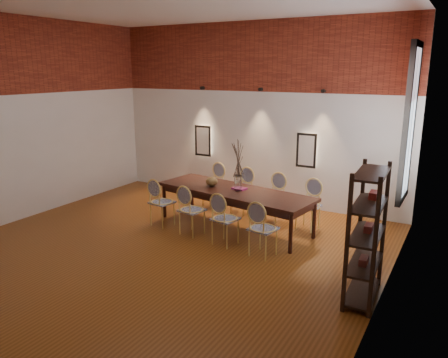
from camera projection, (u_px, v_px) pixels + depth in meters
The scene contains 29 objects.
floor at pixel (161, 252), 7.34m from camera, with size 7.00×7.00×0.02m, color brown.
wall_back at pixel (254, 114), 9.83m from camera, with size 7.00×0.10×4.00m, color silver.
wall_left at pixel (12, 121), 8.54m from camera, with size 0.10×7.00×4.00m, color silver.
wall_right at pixel (395, 155), 5.14m from camera, with size 0.10×7.00×4.00m, color silver.
brick_band_back at pixel (254, 56), 9.47m from camera, with size 7.00×0.02×1.50m, color maroon.
brick_band_left at pixel (7, 54), 8.20m from camera, with size 0.02×7.00×1.50m, color maroon.
brick_band_right at pixel (399, 45), 4.87m from camera, with size 0.02×7.00×1.50m, color maroon.
niche_left at pixel (204, 141), 10.54m from camera, with size 0.36×0.06×0.66m, color #FFEAC6.
niche_right at pixel (307, 150), 9.30m from camera, with size 0.36×0.06×0.66m, color #FFEAC6.
spot_fixture_left at pixel (202, 88), 10.21m from camera, with size 0.08×0.08×0.10m, color black.
spot_fixture_mid at pixel (261, 89), 9.49m from camera, with size 0.08×0.08×0.10m, color black.
spot_fixture_right at pixel (323, 91), 8.82m from camera, with size 0.08×0.08×0.10m, color black.
window_glass at pixel (411, 124), 6.83m from camera, with size 0.02×0.78×2.38m, color silver.
window_frame at pixel (409, 124), 6.84m from camera, with size 0.08×0.90×2.50m, color black.
window_mullion at pixel (409, 124), 6.84m from camera, with size 0.06×0.06×2.40m, color black.
dining_table at pixel (234, 208), 8.40m from camera, with size 3.12×1.00×0.75m, color black.
chair_near_a at pixel (162, 202), 8.48m from camera, with size 0.44×0.44×0.94m, color #E8C767, non-canonical shape.
chair_near_b at pixel (192, 210), 8.02m from camera, with size 0.44×0.44×0.94m, color #E8C767, non-canonical shape.
chair_near_c at pixel (225, 219), 7.55m from camera, with size 0.44×0.44×0.94m, color #E8C767, non-canonical shape.
chair_near_d at pixel (263, 229), 7.08m from camera, with size 0.44×0.44×0.94m, color #E8C767, non-canonical shape.
chair_far_a at pixel (213, 186), 9.68m from camera, with size 0.44×0.44×0.94m, color #E8C767, non-canonical shape.
chair_far_b at pixel (242, 192), 9.21m from camera, with size 0.44×0.44×0.94m, color #E8C767, non-canonical shape.
chair_far_c at pixel (273, 198), 8.74m from camera, with size 0.44×0.44×0.94m, color #E8C767, non-canonical shape.
chair_far_d at pixel (308, 205), 8.27m from camera, with size 0.44×0.44×0.94m, color #E8C767, non-canonical shape.
vase at pixel (238, 183), 8.22m from camera, with size 0.14×0.14×0.30m, color silver.
dried_branches at pixel (238, 159), 8.11m from camera, with size 0.50×0.50×0.70m, color #44362A, non-canonical shape.
bowl at pixel (212, 182), 8.56m from camera, with size 0.24×0.24×0.18m, color brown.
book at pixel (239, 188), 8.35m from camera, with size 0.26×0.18×0.03m, color #831A4E.
shelving_rack at pixel (367, 235), 5.66m from camera, with size 0.38×1.00×1.80m, color black, non-canonical shape.
Camera 1 is at (4.29, -5.39, 2.99)m, focal length 35.00 mm.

